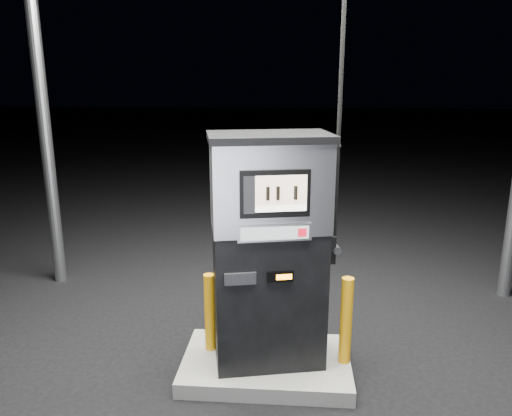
{
  "coord_description": "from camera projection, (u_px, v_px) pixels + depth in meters",
  "views": [
    {
      "loc": [
        0.23,
        -4.26,
        2.79
      ],
      "look_at": [
        -0.1,
        0.0,
        1.64
      ],
      "focal_mm": 35.0,
      "sensor_mm": 36.0,
      "label": 1
    }
  ],
  "objects": [
    {
      "name": "ground",
      "position": [
        266.0,
        371.0,
        4.84
      ],
      "size": [
        80.0,
        80.0,
        0.0
      ],
      "primitive_type": "plane",
      "color": "black",
      "rests_on": "ground"
    },
    {
      "name": "pump_island",
      "position": [
        266.0,
        365.0,
        4.82
      ],
      "size": [
        1.6,
        1.0,
        0.15
      ],
      "primitive_type": "cube",
      "color": "#62625E",
      "rests_on": "ground"
    },
    {
      "name": "fuel_dispenser",
      "position": [
        269.0,
        249.0,
        4.51
      ],
      "size": [
        1.24,
        0.84,
        4.47
      ],
      "rotation": [
        0.0,
        0.0,
        0.21
      ],
      "color": "black",
      "rests_on": "pump_island"
    },
    {
      "name": "bollard_left",
      "position": [
        210.0,
        312.0,
        4.87
      ],
      "size": [
        0.12,
        0.12,
        0.79
      ],
      "primitive_type": "cylinder",
      "rotation": [
        0.0,
        0.0,
        -0.21
      ],
      "color": "#FBA60D",
      "rests_on": "pump_island"
    },
    {
      "name": "bollard_right",
      "position": [
        346.0,
        321.0,
        4.64
      ],
      "size": [
        0.15,
        0.15,
        0.85
      ],
      "primitive_type": "cylinder",
      "rotation": [
        0.0,
        0.0,
        0.35
      ],
      "color": "#FBA60D",
      "rests_on": "pump_island"
    }
  ]
}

